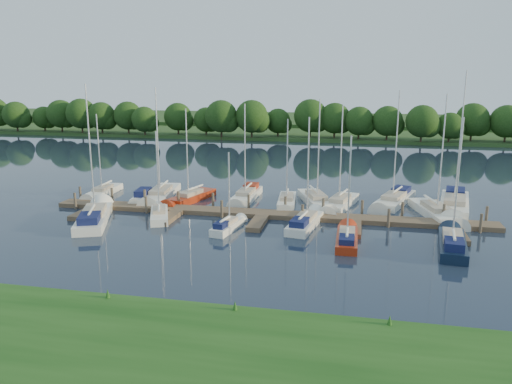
% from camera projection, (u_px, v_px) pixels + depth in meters
% --- Properties ---
extents(ground, '(260.00, 260.00, 0.00)m').
position_uv_depth(ground, '(244.00, 245.00, 37.43)').
color(ground, '#192332').
rests_on(ground, ground).
extents(near_bank, '(90.00, 10.00, 0.50)m').
position_uv_depth(near_bank, '(163.00, 356.00, 22.12)').
color(near_bank, '#194413').
rests_on(near_bank, ground).
extents(dock, '(40.00, 6.00, 0.40)m').
position_uv_depth(dock, '(263.00, 216.00, 44.35)').
color(dock, brown).
rests_on(dock, ground).
extents(mooring_pilings, '(38.24, 2.84, 2.00)m').
position_uv_depth(mooring_pilings, '(265.00, 208.00, 45.33)').
color(mooring_pilings, '#473D33').
rests_on(mooring_pilings, ground).
extents(far_shore, '(180.00, 30.00, 0.60)m').
position_uv_depth(far_shore, '(322.00, 132.00, 108.87)').
color(far_shore, '#284319').
rests_on(far_shore, ground).
extents(distant_hill, '(220.00, 40.00, 1.40)m').
position_uv_depth(distant_hill, '(329.00, 121.00, 132.62)').
color(distant_hill, '#335927').
rests_on(distant_hill, ground).
extents(treeline, '(147.83, 9.43, 8.26)m').
position_uv_depth(treeline, '(335.00, 120.00, 95.14)').
color(treeline, '#38281C').
rests_on(treeline, ground).
extents(sailboat_n_0, '(1.92, 6.96, 8.91)m').
position_uv_depth(sailboat_n_0, '(103.00, 193.00, 52.85)').
color(sailboat_n_0, white).
rests_on(sailboat_n_0, ground).
extents(motorboat, '(2.03, 5.18, 1.47)m').
position_uv_depth(motorboat, '(143.00, 198.00, 50.43)').
color(motorboat, white).
rests_on(motorboat, ground).
extents(sailboat_n_2, '(3.18, 9.36, 11.69)m').
position_uv_depth(sailboat_n_2, '(161.00, 196.00, 51.53)').
color(sailboat_n_2, white).
rests_on(sailboat_n_2, ground).
extents(sailboat_n_3, '(3.46, 7.55, 9.67)m').
position_uv_depth(sailboat_n_3, '(190.00, 199.00, 50.34)').
color(sailboat_n_3, '#A2280F').
rests_on(sailboat_n_3, ground).
extents(sailboat_n_4, '(2.01, 7.89, 10.11)m').
position_uv_depth(sailboat_n_4, '(246.00, 196.00, 51.03)').
color(sailboat_n_4, white).
rests_on(sailboat_n_4, ground).
extents(sailboat_n_5, '(2.12, 6.85, 8.77)m').
position_uv_depth(sailboat_n_5, '(287.00, 202.00, 48.86)').
color(sailboat_n_5, white).
rests_on(sailboat_n_5, ground).
extents(sailboat_n_6, '(4.27, 8.28, 10.68)m').
position_uv_depth(sailboat_n_6, '(316.00, 202.00, 49.01)').
color(sailboat_n_6, white).
rests_on(sailboat_n_6, ground).
extents(sailboat_n_7, '(3.41, 7.97, 10.16)m').
position_uv_depth(sailboat_n_7, '(340.00, 205.00, 47.92)').
color(sailboat_n_7, white).
rests_on(sailboat_n_7, ground).
extents(sailboat_n_8, '(4.55, 9.05, 11.47)m').
position_uv_depth(sailboat_n_8, '(394.00, 201.00, 49.16)').
color(sailboat_n_8, white).
rests_on(sailboat_n_8, ground).
extents(sailboat_n_9, '(3.95, 8.96, 11.32)m').
position_uv_depth(sailboat_n_9, '(436.00, 214.00, 44.77)').
color(sailboat_n_9, white).
rests_on(sailboat_n_9, ground).
extents(sailboat_n_10, '(4.09, 10.67, 13.33)m').
position_uv_depth(sailboat_n_10, '(454.00, 206.00, 47.35)').
color(sailboat_n_10, white).
rests_on(sailboat_n_10, ground).
extents(sailboat_s_0, '(5.07, 9.50, 12.17)m').
position_uv_depth(sailboat_s_0, '(94.00, 218.00, 43.32)').
color(sailboat_s_0, white).
rests_on(sailboat_s_0, ground).
extents(sailboat_s_1, '(3.32, 6.10, 8.05)m').
position_uv_depth(sailboat_s_1, '(159.00, 215.00, 44.42)').
color(sailboat_s_1, white).
rests_on(sailboat_s_1, ground).
extents(sailboat_s_2, '(1.92, 5.14, 6.74)m').
position_uv_depth(sailboat_s_2, '(228.00, 227.00, 40.85)').
color(sailboat_s_2, white).
rests_on(sailboat_s_2, ground).
extents(sailboat_s_3, '(2.67, 7.45, 9.49)m').
position_uv_depth(sailboat_s_3, '(306.00, 223.00, 41.87)').
color(sailboat_s_3, white).
rests_on(sailboat_s_3, ground).
extents(sailboat_s_4, '(1.60, 6.54, 8.42)m').
position_uv_depth(sailboat_s_4, '(347.00, 239.00, 37.81)').
color(sailboat_s_4, '#A2280F').
rests_on(sailboat_s_4, ground).
extents(sailboat_s_5, '(2.60, 7.76, 10.00)m').
position_uv_depth(sailboat_s_5, '(452.00, 245.00, 36.39)').
color(sailboat_s_5, black).
rests_on(sailboat_s_5, ground).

